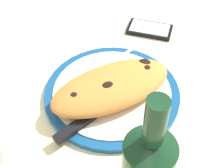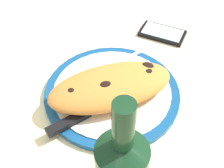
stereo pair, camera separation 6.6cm
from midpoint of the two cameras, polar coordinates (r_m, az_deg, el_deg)
name	(u,v)px [view 2 (the right image)]	position (r cm, az deg, el deg)	size (l,w,h in cm)	color
ground_plane	(112,99)	(70.01, 2.71, -3.02)	(150.00, 150.00, 3.00)	beige
plate	(112,93)	(68.29, 2.77, -1.78)	(29.96, 29.96, 1.63)	navy
calzone	(111,86)	(64.89, 2.70, -0.60)	(27.89, 14.77, 5.24)	orange
fork	(105,70)	(71.79, 1.41, 2.51)	(17.34, 5.78, 0.40)	silver
knife	(81,116)	(62.50, -2.71, -6.11)	(22.09, 5.97, 1.20)	silver
smartphone	(162,33)	(86.12, 11.53, 9.11)	(12.93, 13.29, 1.16)	black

